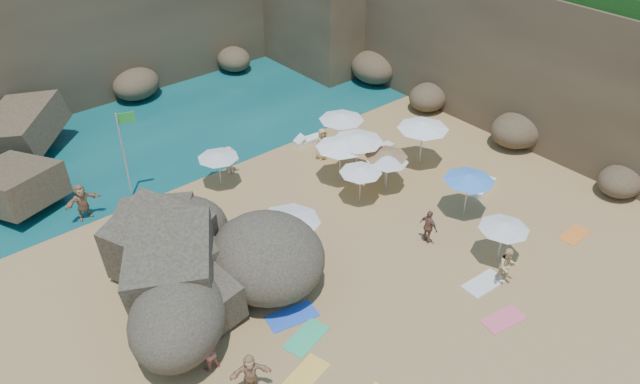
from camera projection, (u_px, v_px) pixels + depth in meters
ground at (330, 285)px, 24.64m from camera, size 120.00×120.00×0.00m
seawater at (51, 61)px, 43.69m from camera, size 120.00×120.00×0.00m
cliff_back at (96, 17)px, 39.34m from camera, size 44.00×8.00×8.00m
cliff_right at (482, 28)px, 37.60m from camera, size 8.00×30.00×8.00m
rock_outcrop at (169, 297)px, 24.06m from camera, size 9.83×8.13×3.48m
flag_pole at (125, 144)px, 28.23m from camera, size 0.85×0.30×4.43m
parasol_0 at (340, 144)px, 29.74m from camera, size 2.41×2.41×2.28m
parasol_1 at (218, 155)px, 29.58m from camera, size 1.99×1.99×1.88m
parasol_2 at (357, 138)px, 29.98m from camera, size 2.55×2.55×2.42m
parasol_3 at (388, 159)px, 29.28m from camera, size 1.99×1.99×1.89m
parasol_4 at (341, 116)px, 32.20m from camera, size 2.35×2.35×2.23m
parasol_5 at (289, 217)px, 24.65m from camera, size 2.53×2.53×2.39m
parasol_6 at (386, 153)px, 29.59m from camera, size 2.07×2.07×1.96m
parasol_7 at (423, 125)px, 30.98m from camera, size 2.60×2.60×2.46m
parasol_9 at (361, 170)px, 28.49m from camera, size 1.99×1.99×1.88m
parasol_10 at (469, 177)px, 27.51m from camera, size 2.28×2.28×2.16m
parasol_11 at (504, 226)px, 24.89m from camera, size 2.06×2.06×1.94m
lounger_0 at (310, 140)px, 34.02m from camera, size 1.82×0.77×0.28m
lounger_1 at (357, 143)px, 33.77m from camera, size 1.73×0.99×0.26m
lounger_2 at (381, 149)px, 33.24m from camera, size 1.62×0.58×0.25m
lounger_3 at (297, 226)px, 27.62m from camera, size 1.66×0.90×0.25m
lounger_4 at (424, 126)px, 35.39m from camera, size 1.93×1.50×0.29m
lounger_5 at (483, 187)px, 30.17m from camera, size 1.91×1.07×0.28m
towel_8 at (292, 316)px, 23.18m from camera, size 2.04×1.30×0.03m
towel_9 at (503, 319)px, 23.05m from camera, size 1.76×1.09×0.03m
towel_10 at (574, 235)px, 27.26m from camera, size 1.57×0.85×0.03m
towel_11 at (306, 337)px, 22.31m from camera, size 1.95×1.33×0.03m
towel_12 at (306, 375)px, 20.92m from camera, size 1.88×1.26×0.03m
towel_13 at (484, 283)px, 24.69m from camera, size 1.81×0.98×0.03m
person_stand_1 at (208, 352)px, 20.78m from camera, size 0.77×0.61×1.52m
person_stand_2 at (229, 161)px, 31.03m from camera, size 1.05×0.60×1.52m
person_stand_3 at (429, 227)px, 26.44m from camera, size 0.42×0.95×1.60m
person_stand_4 at (322, 144)px, 32.22m from camera, size 0.94×0.70×1.72m
person_stand_5 at (82, 201)px, 27.86m from camera, size 1.65×0.51×1.77m
person_lie_3 at (251, 384)px, 20.39m from camera, size 1.86×1.91×0.39m
person_lie_5 at (505, 277)px, 24.54m from camera, size 1.58×1.82×0.63m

